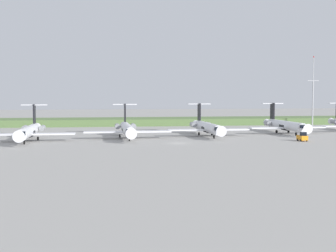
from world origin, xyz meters
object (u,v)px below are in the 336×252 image
(baggage_tug, at_px, (302,137))
(safety_cone_front_marker, at_px, (303,140))
(regional_jet_third, at_px, (127,129))
(regional_jet_fourth, at_px, (207,127))
(regional_jet_fifth, at_px, (285,125))
(antenna_mast, at_px, (313,97))
(regional_jet_second, at_px, (29,131))

(baggage_tug, bearing_deg, safety_cone_front_marker, 59.84)
(regional_jet_third, xyz_separation_m, regional_jet_fourth, (22.63, 3.94, 0.00))
(regional_jet_third, bearing_deg, regional_jet_fifth, 10.47)
(regional_jet_fifth, bearing_deg, antenna_mast, 52.39)
(regional_jet_second, height_order, safety_cone_front_marker, regional_jet_second)
(regional_jet_fifth, distance_m, antenna_mast, 38.56)
(baggage_tug, bearing_deg, antenna_mast, 62.14)
(regional_jet_third, bearing_deg, antenna_mast, 28.68)
(regional_jet_second, height_order, regional_jet_fifth, same)
(safety_cone_front_marker, bearing_deg, regional_jet_fifth, 78.54)
(regional_jet_fourth, bearing_deg, baggage_tug, -42.57)
(regional_jet_fifth, distance_m, safety_cone_front_marker, 22.89)
(regional_jet_fifth, xyz_separation_m, baggage_tug, (-5.07, -23.25, -1.53))
(regional_jet_third, relative_size, regional_jet_fifth, 1.00)
(antenna_mast, bearing_deg, regional_jet_fourth, -144.15)
(antenna_mast, bearing_deg, regional_jet_third, -151.32)
(regional_jet_third, distance_m, regional_jet_fourth, 22.97)
(safety_cone_front_marker, bearing_deg, antenna_mast, 62.18)
(regional_jet_second, relative_size, regional_jet_third, 1.00)
(antenna_mast, xyz_separation_m, baggage_tug, (-28.07, -53.12, -9.63))
(baggage_tug, relative_size, safety_cone_front_marker, 5.82)
(regional_jet_third, relative_size, safety_cone_front_marker, 56.36)
(safety_cone_front_marker, bearing_deg, baggage_tug, -120.16)
(regional_jet_second, bearing_deg, antenna_mast, 24.11)
(regional_jet_fifth, bearing_deg, regional_jet_second, -169.94)
(regional_jet_fifth, bearing_deg, regional_jet_fourth, -168.99)
(regional_jet_fifth, xyz_separation_m, safety_cone_front_marker, (-4.53, -22.32, -2.26))
(baggage_tug, bearing_deg, regional_jet_second, 171.21)
(regional_jet_fifth, height_order, baggage_tug, regional_jet_fifth)
(regional_jet_second, xyz_separation_m, antenna_mast, (95.42, 42.71, 8.10))
(regional_jet_second, relative_size, antenna_mast, 1.20)
(regional_jet_fifth, distance_m, baggage_tug, 23.85)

